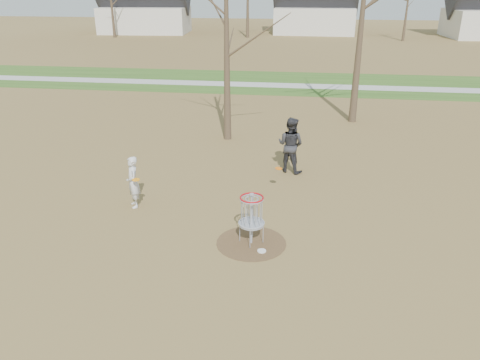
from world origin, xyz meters
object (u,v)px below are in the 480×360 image
player_standing (133,182)px  disc_grounded (262,251)px  player_throwing (290,145)px  disc_golf_basket (252,211)px

player_standing → disc_grounded: size_ratio=7.07×
player_standing → player_throwing: (4.46, 3.45, 0.20)m
player_standing → disc_grounded: (4.00, -2.04, -0.76)m
player_throwing → player_standing: bearing=61.5°
player_throwing → disc_golf_basket: 5.17m
player_standing → disc_golf_basket: size_ratio=1.15×
disc_grounded → player_standing: bearing=152.9°
player_throwing → disc_golf_basket: (-0.77, -5.11, -0.07)m
disc_grounded → disc_golf_basket: (-0.31, 0.38, 0.89)m
player_throwing → disc_grounded: (-0.46, -5.49, -0.96)m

